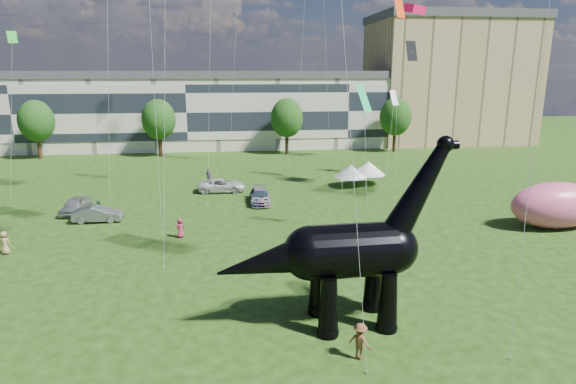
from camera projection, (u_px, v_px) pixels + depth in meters
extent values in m
plane|color=#16330C|center=(257.00, 318.00, 26.18)|extent=(220.00, 220.00, 0.00)
cube|color=beige|center=(189.00, 113.00, 83.45)|extent=(78.00, 11.00, 12.00)
cube|color=tan|center=(447.00, 82.00, 90.78)|extent=(28.00, 18.00, 22.00)
cylinder|color=#382314|center=(40.00, 149.00, 73.27)|extent=(0.56, 0.56, 3.20)
ellipsoid|color=#14380F|center=(36.00, 117.00, 72.12)|extent=(5.20, 5.20, 6.24)
cylinder|color=#382314|center=(160.00, 146.00, 75.39)|extent=(0.56, 0.56, 3.20)
ellipsoid|color=#14380F|center=(158.00, 116.00, 74.24)|extent=(5.20, 5.20, 6.24)
cylinder|color=#382314|center=(287.00, 144.00, 77.75)|extent=(0.56, 0.56, 3.20)
ellipsoid|color=#14380F|center=(287.00, 115.00, 76.60)|extent=(5.20, 5.20, 6.24)
cylinder|color=#382314|center=(394.00, 142.00, 79.87)|extent=(0.56, 0.56, 3.20)
ellipsoid|color=#14380F|center=(396.00, 113.00, 78.72)|extent=(5.20, 5.20, 6.24)
cone|color=black|center=(328.00, 307.00, 24.09)|extent=(1.12, 1.12, 3.13)
sphere|color=black|center=(328.00, 332.00, 24.43)|extent=(1.15, 1.15, 1.15)
cone|color=black|center=(318.00, 287.00, 26.28)|extent=(1.12, 1.12, 3.13)
sphere|color=black|center=(318.00, 310.00, 26.62)|extent=(1.15, 1.15, 1.15)
cone|color=black|center=(388.00, 302.00, 24.59)|extent=(1.12, 1.12, 3.13)
sphere|color=black|center=(387.00, 327.00, 24.93)|extent=(1.15, 1.15, 1.15)
cone|color=black|center=(373.00, 283.00, 26.78)|extent=(1.12, 1.12, 3.13)
sphere|color=black|center=(372.00, 306.00, 27.12)|extent=(1.15, 1.15, 1.15)
cylinder|color=black|center=(351.00, 250.00, 24.81)|extent=(4.50, 3.00, 2.82)
sphere|color=black|center=(310.00, 253.00, 24.46)|extent=(2.82, 2.82, 2.82)
sphere|color=black|center=(392.00, 248.00, 25.16)|extent=(2.71, 2.71, 2.71)
cone|color=black|center=(419.00, 191.00, 24.62)|extent=(3.99, 1.73, 5.52)
sphere|color=black|center=(445.00, 144.00, 24.24)|extent=(0.88, 0.88, 0.88)
cylinder|color=black|center=(451.00, 145.00, 24.30)|extent=(0.75, 0.49, 0.46)
cone|color=black|center=(268.00, 262.00, 24.20)|extent=(5.60, 2.43, 3.06)
imported|color=silver|center=(75.00, 205.00, 45.35)|extent=(2.35, 4.65, 1.52)
imported|color=slate|center=(98.00, 214.00, 42.72)|extent=(4.29, 1.57, 1.40)
imported|color=silver|center=(222.00, 185.00, 53.38)|extent=(5.36, 2.60, 1.47)
imported|color=#595960|center=(260.00, 196.00, 48.78)|extent=(2.00, 4.91, 1.43)
cube|color=white|center=(351.00, 178.00, 55.75)|extent=(3.05, 3.05, 0.12)
cone|color=white|center=(351.00, 171.00, 55.55)|extent=(3.86, 3.86, 1.46)
cylinder|color=#999999|center=(342.00, 185.00, 54.35)|extent=(0.06, 0.06, 1.07)
cylinder|color=#999999|center=(365.00, 184.00, 54.79)|extent=(0.06, 0.06, 1.07)
cylinder|color=#999999|center=(336.00, 180.00, 56.97)|extent=(0.06, 0.06, 1.07)
cylinder|color=#999999|center=(358.00, 179.00, 57.40)|extent=(0.06, 0.06, 1.07)
cube|color=white|center=(368.00, 175.00, 56.88)|extent=(4.02, 4.02, 0.12)
cone|color=white|center=(368.00, 168.00, 56.67)|extent=(5.10, 5.10, 1.55)
cylinder|color=#999999|center=(354.00, 181.00, 56.00)|extent=(0.06, 0.06, 1.14)
cylinder|color=#999999|center=(380.00, 183.00, 55.30)|extent=(0.06, 0.06, 1.14)
cylinder|color=#999999|center=(357.00, 176.00, 58.73)|extent=(0.06, 0.06, 1.14)
cylinder|color=#999999|center=(381.00, 178.00, 58.03)|extent=(0.06, 0.06, 1.14)
ellipsoid|color=#E25887|center=(557.00, 205.00, 40.83)|extent=(8.04, 4.13, 3.99)
imported|color=#27578F|center=(318.00, 235.00, 37.10)|extent=(0.68, 0.58, 1.58)
imported|color=tan|center=(5.00, 243.00, 35.11)|extent=(0.95, 0.73, 1.74)
imported|color=black|center=(412.00, 206.00, 44.78)|extent=(1.73, 0.84, 1.79)
imported|color=#2C6E35|center=(99.00, 209.00, 43.89)|extent=(1.03, 0.98, 1.68)
imported|color=brown|center=(360.00, 341.00, 22.27)|extent=(1.29, 1.29, 1.79)
imported|color=#50306C|center=(209.00, 176.00, 57.40)|extent=(0.95, 1.10, 1.78)
imported|color=#9F2740|center=(180.00, 228.00, 38.64)|extent=(0.94, 0.84, 1.61)
plane|color=red|center=(400.00, 7.00, 50.90)|extent=(2.11, 1.90, 2.16)
plane|color=white|center=(394.00, 98.00, 58.98)|extent=(1.81, 1.67, 1.77)
plane|color=#17981C|center=(12.00, 37.00, 52.71)|extent=(1.43, 1.01, 1.30)
cube|color=#D00D43|center=(415.00, 9.00, 64.88)|extent=(3.74, 3.54, 1.37)
plane|color=#1BB25B|center=(364.00, 99.00, 53.31)|extent=(2.88, 3.38, 3.05)
plane|color=black|center=(412.00, 51.00, 34.63)|extent=(1.43, 0.95, 1.41)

